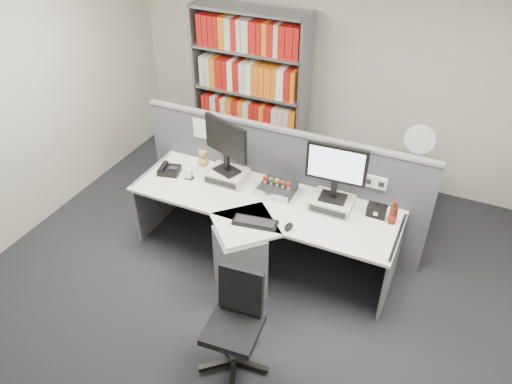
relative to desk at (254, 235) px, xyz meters
The scene contains 21 objects.
ground 0.75m from the desk, 90.00° to the right, with size 5.50×5.50×0.00m, color #24262B.
room_shell 1.46m from the desk, 90.00° to the right, with size 5.04×5.54×2.72m.
partition 0.68m from the desk, 89.59° to the left, with size 3.00×0.08×1.27m.
desk is the anchor object (origin of this frame).
monitor_riser_left 0.68m from the desk, 140.96° to the left, with size 0.38×0.31×0.10m.
monitor_riser_right 0.80m from the desk, 31.24° to the left, with size 0.38×0.31×0.10m.
monitor_left 0.92m from the desk, 140.79° to the left, with size 0.53×0.25×0.56m.
monitor_right 1.01m from the desk, 31.37° to the left, with size 0.55×0.19×0.56m.
desktop_pc 0.50m from the desk, 79.21° to the left, with size 0.33×0.29×0.09m.
figurines 0.55m from the desk, 78.75° to the left, with size 0.29×0.05×0.09m.
keyboard 0.32m from the desk, 59.54° to the right, with size 0.42×0.21×0.03m.
mouse 0.48m from the desk, 10.93° to the right, with size 0.07×0.11×0.04m, color black.
desk_phone 1.14m from the desk, 167.16° to the left, with size 0.25×0.23×0.09m.
desk_calendar 0.92m from the desk, 164.13° to the left, with size 0.09×0.07×0.11m.
plush_toy 0.93m from the desk, 153.53° to the left, with size 0.11×0.11×0.20m.
speaker 1.17m from the desk, 22.52° to the left, with size 0.18×0.10×0.12m, color black.
cola_bottle 1.30m from the desk, 18.19° to the left, with size 0.07×0.07×0.24m.
shelving_unit 2.12m from the desk, 115.96° to the left, with size 1.41×0.40×2.00m.
filing_cabinet 1.85m from the desk, 49.39° to the left, with size 0.45×0.61×0.70m.
desk_fan 1.93m from the desk, 49.38° to the left, with size 0.31×0.18×0.52m.
office_chair 1.04m from the desk, 72.61° to the right, with size 0.56×0.58×0.87m.
Camera 1 is at (1.53, -2.66, 3.53)m, focal length 34.79 mm.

